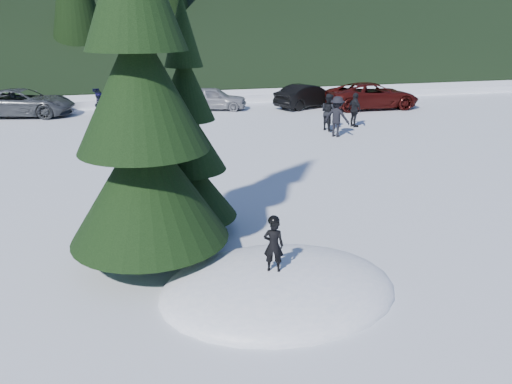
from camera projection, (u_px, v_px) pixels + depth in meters
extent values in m
plane|color=white|center=(278.00, 290.00, 9.37)|extent=(200.00, 200.00, 0.00)
ellipsoid|color=white|center=(278.00, 290.00, 9.37)|extent=(4.48, 3.52, 0.96)
cylinder|color=black|center=(151.00, 231.00, 10.25)|extent=(0.38, 0.38, 1.40)
cone|color=black|center=(147.00, 180.00, 9.90)|extent=(3.20, 3.20, 2.46)
cone|color=black|center=(140.00, 86.00, 9.29)|extent=(2.54, 2.54, 2.46)
cylinder|color=black|center=(190.00, 212.00, 11.84)|extent=(0.26, 0.26, 1.00)
cone|color=black|center=(189.00, 185.00, 11.62)|extent=(2.20, 2.20, 1.52)
cone|color=black|center=(187.00, 137.00, 11.25)|extent=(1.75, 1.75, 1.52)
cone|color=black|center=(185.00, 85.00, 10.87)|extent=(1.29, 1.29, 1.52)
cone|color=black|center=(182.00, 30.00, 10.50)|extent=(0.84, 0.84, 1.52)
imported|color=black|center=(274.00, 245.00, 8.94)|extent=(0.43, 0.35, 1.00)
imported|color=black|center=(329.00, 112.00, 22.74)|extent=(0.83, 0.95, 1.67)
imported|color=black|center=(355.00, 110.00, 23.44)|extent=(0.56, 1.00, 1.60)
imported|color=black|center=(337.00, 117.00, 21.46)|extent=(1.24, 1.26, 1.74)
imported|color=#45494C|center=(23.00, 103.00, 26.09)|extent=(5.54, 3.44, 1.43)
imported|color=black|center=(145.00, 101.00, 26.40)|extent=(5.29, 2.64, 1.48)
imported|color=gray|center=(213.00, 98.00, 28.04)|extent=(4.05, 2.54, 1.29)
imported|color=black|center=(307.00, 96.00, 28.69)|extent=(4.28, 2.90, 1.33)
imported|color=#3D0D0B|center=(372.00, 96.00, 28.41)|extent=(5.34, 2.61, 1.46)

